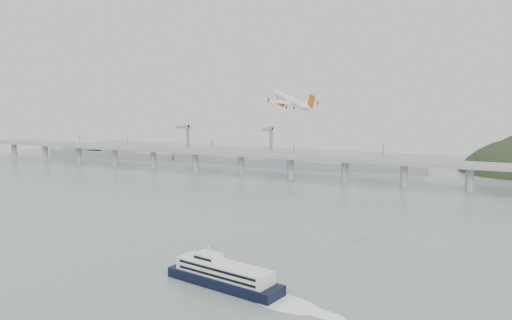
% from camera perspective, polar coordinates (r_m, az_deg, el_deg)
% --- Properties ---
extents(ground, '(900.00, 900.00, 0.00)m').
position_cam_1_polar(ground, '(265.50, -4.88, -9.14)').
color(ground, slate).
rests_on(ground, ground).
extents(bridge, '(800.00, 22.00, 23.90)m').
position_cam_1_polar(bridge, '(444.43, 7.47, -0.14)').
color(bridge, gray).
rests_on(bridge, ground).
extents(distant_fleet, '(453.00, 60.90, 40.00)m').
position_cam_1_polar(distant_fleet, '(566.01, -5.76, 0.33)').
color(distant_fleet, gray).
rests_on(distant_fleet, ground).
extents(ferry, '(83.34, 27.66, 15.88)m').
position_cam_1_polar(ferry, '(204.07, -3.68, -13.02)').
color(ferry, black).
rests_on(ferry, ground).
extents(airliner, '(37.13, 35.66, 14.99)m').
position_cam_1_polar(airliner, '(305.00, 4.10, 6.74)').
color(airliner, white).
rests_on(airliner, ground).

